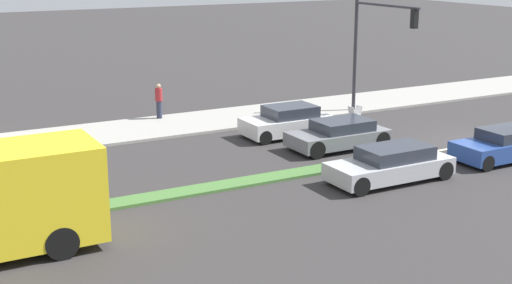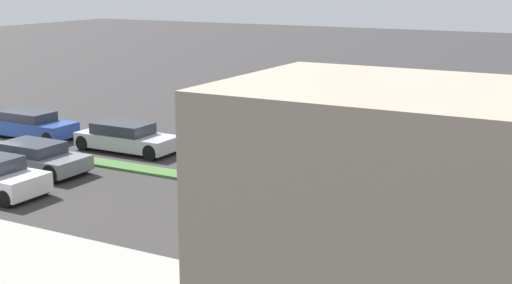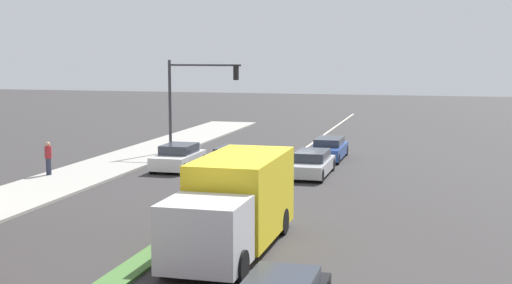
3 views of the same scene
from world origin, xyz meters
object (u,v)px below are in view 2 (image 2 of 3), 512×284
suv_grey (35,158)px  coupe_blue (31,125)px  sedan_silver (126,138)px  delivery_truck (449,156)px

suv_grey → coupe_blue: bearing=-132.5°
suv_grey → sedan_silver: bearing=168.6°
coupe_blue → suv_grey: size_ratio=1.07×
sedan_silver → suv_grey: size_ratio=1.10×
sedan_silver → coupe_blue: (0.00, -5.69, -0.01)m
coupe_blue → sedan_silver: bearing=90.0°
sedan_silver → suv_grey: 4.49m
sedan_silver → suv_grey: bearing=-11.4°
sedan_silver → suv_grey: (4.40, -0.89, -0.02)m
suv_grey → delivery_truck: bearing=106.6°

